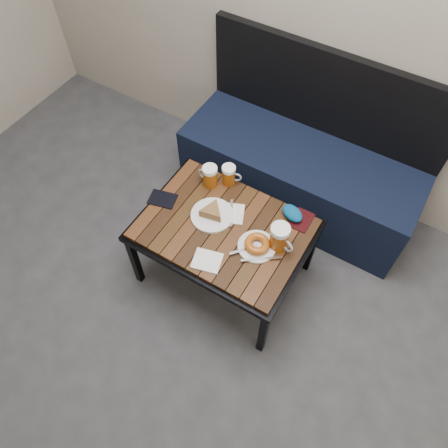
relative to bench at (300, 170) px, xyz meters
The scene contains 14 objects.
ground 1.79m from the bench, 93.08° to the right, with size 4.00×4.00×0.00m, color #2D2D30.
room_shell 1.95m from the bench, 94.29° to the right, with size 4.00×4.00×4.00m.
bench is the anchor object (origin of this frame).
cafe_table 0.73m from the bench, 98.73° to the right, with size 0.84×0.62×0.47m.
beer_mug_left 0.65m from the bench, 121.87° to the right, with size 0.11×0.08×0.12m.
beer_mug_centre 0.57m from the bench, 117.75° to the right, with size 0.11×0.09×0.11m.
beer_mug_right 0.74m from the bench, 75.85° to the right, with size 0.14×0.11×0.15m.
plate_pie 0.74m from the bench, 105.94° to the right, with size 0.21×0.21×0.06m.
plate_bagel 0.76m from the bench, 83.36° to the right, with size 0.23×0.21×0.05m.
napkin_left 0.66m from the bench, 100.88° to the right, with size 0.16×0.16×0.01m.
napkin_right 0.94m from the bench, 94.83° to the right, with size 0.16×0.14×0.01m.
passport_navy 0.89m from the bench, 122.94° to the right, with size 0.10×0.14×0.01m, color black.
passport_burgundy 0.55m from the bench, 67.12° to the right, with size 0.09×0.13×0.01m, color black.
knit_pouch 0.55m from the bench, 72.79° to the right, with size 0.12×0.08×0.05m, color navy.
Camera 1 is at (0.61, 0.03, 2.25)m, focal length 35.00 mm.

